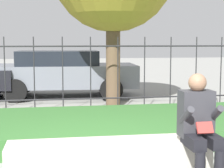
% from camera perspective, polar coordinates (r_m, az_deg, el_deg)
% --- Properties ---
extents(stone_bench, '(2.38, 0.48, 0.43)m').
position_cam_1_polar(stone_bench, '(4.51, -0.40, -11.61)').
color(stone_bench, '#B7B2A3').
rests_on(stone_bench, ground_plane).
extents(person_seated_reader, '(0.42, 0.73, 1.23)m').
position_cam_1_polar(person_seated_reader, '(4.39, 13.18, -5.88)').
color(person_seated_reader, black).
rests_on(person_seated_reader, ground_plane).
extents(grass_berm, '(9.23, 2.46, 0.30)m').
position_cam_1_polar(grass_berm, '(6.35, -4.16, -6.59)').
color(grass_berm, '#33662D').
rests_on(grass_berm, ground_plane).
extents(iron_fence, '(7.23, 0.03, 1.69)m').
position_cam_1_polar(iron_fence, '(8.13, -5.39, 1.52)').
color(iron_fence, '#232326').
rests_on(iron_fence, ground_plane).
extents(car_parked_center, '(4.13, 2.03, 1.32)m').
position_cam_1_polar(car_parked_center, '(10.72, -7.51, 1.82)').
color(car_parked_center, slate).
rests_on(car_parked_center, ground_plane).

